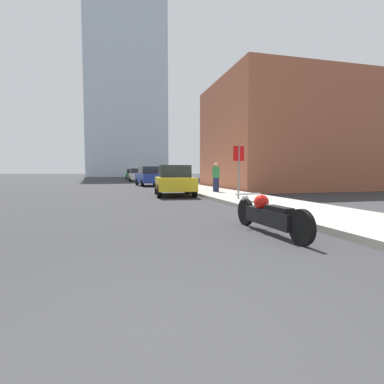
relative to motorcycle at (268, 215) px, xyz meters
name	(u,v)px	position (x,y,z in m)	size (l,w,h in m)	color
ground_plane	(154,379)	(-2.81, -3.74, -0.38)	(400.00, 400.00, 0.00)	#2D2D30
sidewalk	(156,180)	(2.53, 36.26, -0.31)	(2.87, 240.00, 0.15)	#9E998E
brick_storefront	(294,137)	(10.19, 14.80, 3.51)	(12.05, 9.66, 7.78)	#9E563D
distant_tower	(125,56)	(0.13, 78.56, 31.83)	(19.77, 19.77, 64.42)	silver
motorcycle	(268,215)	(0.00, 0.00, 0.00)	(0.62, 2.67, 0.77)	black
parked_car_yellow	(174,180)	(0.00, 10.03, 0.42)	(2.20, 4.31, 1.59)	gold
parked_car_blue	(149,176)	(-0.12, 21.18, 0.46)	(2.14, 4.56, 1.70)	#1E3899
parked_car_white	(137,175)	(-0.28, 33.25, 0.45)	(2.01, 3.99, 1.66)	silver
parked_car_green	(132,174)	(-0.30, 45.61, 0.48)	(2.04, 4.57, 1.69)	#1E6B33
stop_sign	(239,163)	(1.86, 5.85, 1.23)	(0.57, 0.26, 2.14)	slate
pedestrian	(216,177)	(2.42, 10.28, 0.58)	(0.36, 0.22, 1.60)	#1E2347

